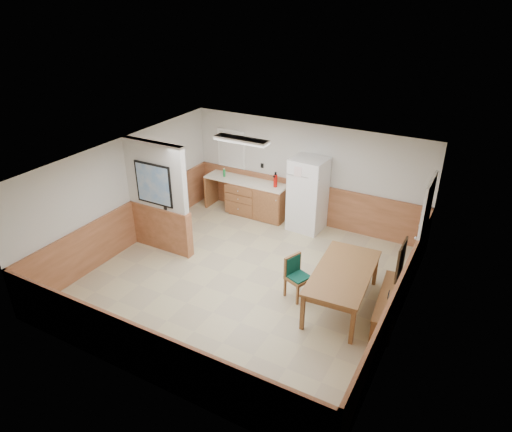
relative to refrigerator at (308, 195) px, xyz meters
The scene contains 20 objects.
ground 2.79m from the refrigerator, 94.61° to the right, with size 6.00×6.00×0.00m, color tan.
ceiling 3.09m from the refrigerator, 94.61° to the right, with size 6.00×6.00×0.02m, color silver.
back_wall 0.55m from the refrigerator, 119.81° to the left, with size 6.00×0.02×2.50m, color silver.
right_wall 3.85m from the refrigerator, 43.33° to the right, with size 0.02×6.00×2.50m, color silver.
left_wall 4.17m from the refrigerator, 140.69° to the right, with size 0.02×6.00×2.50m, color silver.
wainscot_back 0.57m from the refrigerator, 121.20° to the left, with size 6.00×0.04×1.00m, color #B46C48.
wainscot_right 3.84m from the refrigerator, 43.53° to the right, with size 0.04×6.00×1.00m, color #B46C48.
wainscot_left 4.15m from the refrigerator, 140.52° to the right, with size 0.04×6.00×1.00m, color #B46C48.
partition_wall 3.48m from the refrigerator, 135.32° to the right, with size 1.50×0.20×2.50m.
kitchen_counter 1.49m from the refrigerator, behind, with size 2.20×0.61×1.00m.
exterior_door 2.85m from the refrigerator, 14.85° to the right, with size 0.07×1.02×2.15m.
kitchen_window 2.43m from the refrigerator, behind, with size 0.80×0.04×1.00m.
wall_painting 4.07m from the refrigerator, 46.77° to the right, with size 0.04×0.50×0.60m.
fluorescent_fixture 2.28m from the refrigerator, 127.27° to the right, with size 1.20×0.30×0.09m.
refrigerator is the anchor object (origin of this frame).
dining_table 3.04m from the refrigerator, 54.73° to the right, with size 1.11×2.03×0.75m.
dining_bench 3.56m from the refrigerator, 42.67° to the right, with size 0.50×1.64×0.45m.
dining_chair 2.76m from the refrigerator, 71.50° to the right, with size 0.65×0.55×0.85m.
fire_extinguisher 0.89m from the refrigerator, behind, with size 0.12×0.12×0.38m.
soap_bottle 2.34m from the refrigerator, behind, with size 0.06×0.06×0.19m, color #1A933D.
Camera 1 is at (3.86, -6.58, 5.34)m, focal length 32.00 mm.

